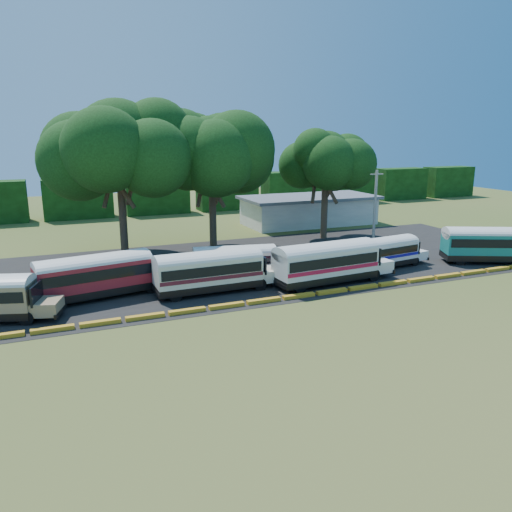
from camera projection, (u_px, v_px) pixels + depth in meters
name	position (u px, v px, depth m)	size (l,w,h in m)	color
ground	(287.00, 304.00, 37.75)	(160.00, 160.00, 0.00)	#3B541C
asphalt_strip	(243.00, 265.00, 48.89)	(64.00, 24.00, 0.02)	black
curb	(281.00, 298.00, 38.61)	(53.70, 0.45, 0.30)	orange
terminal_building	(309.00, 210.00, 70.87)	(19.00, 9.00, 4.00)	silver
treeline_backdrop	(157.00, 195.00, 80.12)	(130.00, 4.00, 6.00)	black
bus_red	(98.00, 273.00, 38.75)	(10.93, 4.48, 3.50)	black
bus_cream_west	(211.00, 269.00, 40.11)	(10.54, 2.78, 3.45)	black
bus_cream_east	(237.00, 260.00, 44.30)	(9.17, 3.91, 2.93)	black
bus_white_red	(328.00, 260.00, 42.38)	(11.32, 3.53, 3.66)	black
bus_white_blue	(383.00, 251.00, 47.49)	(9.32, 3.42, 2.99)	black
bus_teal	(493.00, 243.00, 49.42)	(11.04, 7.03, 3.59)	black
tree_west	(118.00, 143.00, 49.71)	(11.78, 11.78, 16.00)	#3A2D1D
tree_center	(212.00, 153.00, 54.10)	(10.68, 10.68, 14.49)	#3A2D1D
tree_east	(326.00, 157.00, 59.43)	(8.22, 8.22, 12.92)	#3A2D1D
utility_pole	(375.00, 209.00, 54.77)	(1.60, 0.30, 8.75)	gray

